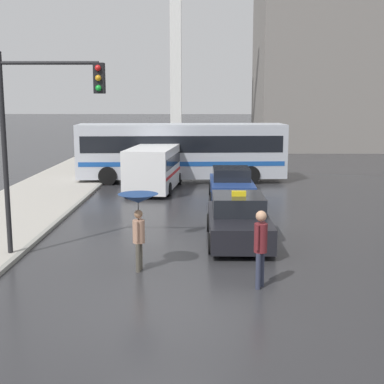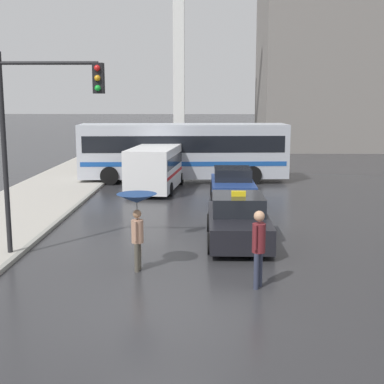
{
  "view_description": "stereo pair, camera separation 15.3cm",
  "coord_description": "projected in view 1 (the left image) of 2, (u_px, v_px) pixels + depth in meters",
  "views": [
    {
      "loc": [
        0.86,
        -10.44,
        4.4
      ],
      "look_at": [
        0.62,
        6.75,
        1.4
      ],
      "focal_mm": 50.0,
      "sensor_mm": 36.0,
      "label": 1
    },
    {
      "loc": [
        1.01,
        -10.44,
        4.4
      ],
      "look_at": [
        0.62,
        6.75,
        1.4
      ],
      "focal_mm": 50.0,
      "sensor_mm": 36.0,
      "label": 2
    }
  ],
  "objects": [
    {
      "name": "pedestrian_with_umbrella",
      "position": [
        138.0,
        209.0,
        13.6
      ],
      "size": [
        1.03,
        1.03,
        2.03
      ],
      "rotation": [
        0.0,
        0.0,
        1.43
      ],
      "color": "#4C473D",
      "rests_on": "ground_plane"
    },
    {
      "name": "monument_cross",
      "position": [
        176.0,
        16.0,
        42.7
      ],
      "size": [
        8.49,
        0.9,
        19.29
      ],
      "color": "white",
      "rests_on": "ground_plane"
    },
    {
      "name": "ambulance_van",
      "position": [
        155.0,
        166.0,
        26.13
      ],
      "size": [
        2.57,
        5.88,
        2.13
      ],
      "rotation": [
        0.0,
        0.0,
        3.04
      ],
      "color": "white",
      "rests_on": "ground_plane"
    },
    {
      "name": "taxi",
      "position": [
        238.0,
        221.0,
        16.62
      ],
      "size": [
        1.91,
        4.29,
        1.61
      ],
      "rotation": [
        0.0,
        0.0,
        3.14
      ],
      "color": "black",
      "rests_on": "ground_plane"
    },
    {
      "name": "ground_plane",
      "position": [
        158.0,
        314.0,
        11.05
      ],
      "size": [
        300.0,
        300.0,
        0.0
      ],
      "primitive_type": "plane",
      "color": "#2D2D30"
    },
    {
      "name": "sedan_red",
      "position": [
        231.0,
        186.0,
        23.42
      ],
      "size": [
        1.91,
        4.25,
        1.42
      ],
      "rotation": [
        0.0,
        0.0,
        3.14
      ],
      "color": "navy",
      "rests_on": "ground_plane"
    },
    {
      "name": "city_bus",
      "position": [
        182.0,
        150.0,
        28.75
      ],
      "size": [
        11.16,
        3.16,
        3.08
      ],
      "rotation": [
        0.0,
        0.0,
        1.63
      ],
      "color": "#B2B7C1",
      "rests_on": "ground_plane"
    },
    {
      "name": "traffic_light",
      "position": [
        43.0,
        118.0,
        14.41
      ],
      "size": [
        2.87,
        0.38,
        5.64
      ],
      "color": "black",
      "rests_on": "ground_plane"
    },
    {
      "name": "pedestrian_man",
      "position": [
        261.0,
        242.0,
        12.43
      ],
      "size": [
        0.42,
        0.44,
        1.86
      ],
      "rotation": [
        0.0,
        0.0,
        -2.07
      ],
      "color": "#2D3347",
      "rests_on": "ground_plane"
    }
  ]
}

